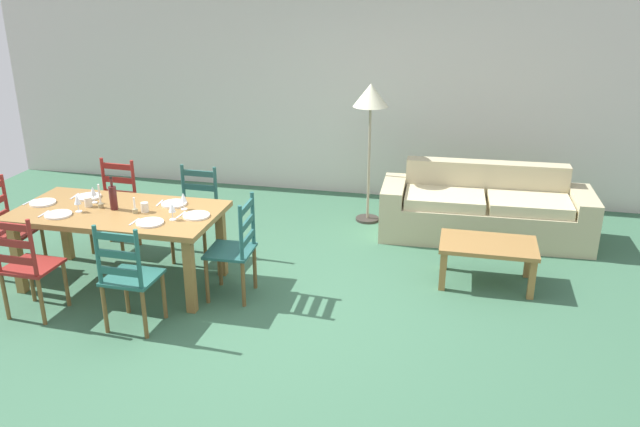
# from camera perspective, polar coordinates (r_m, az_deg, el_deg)

# --- Properties ---
(ground_plane) EXTENTS (9.60, 9.60, 0.02)m
(ground_plane) POSITION_cam_1_polar(r_m,az_deg,el_deg) (5.92, -4.22, -8.07)
(ground_plane) COLOR #376247
(wall_far) EXTENTS (9.60, 0.16, 2.70)m
(wall_far) POSITION_cam_1_polar(r_m,az_deg,el_deg) (8.53, 2.02, 10.70)
(wall_far) COLOR beige
(wall_far) RESTS_ON ground_plane
(dining_table) EXTENTS (1.90, 0.96, 0.75)m
(dining_table) POSITION_cam_1_polar(r_m,az_deg,el_deg) (6.30, -17.31, -0.43)
(dining_table) COLOR olive
(dining_table) RESTS_ON ground_plane
(dining_chair_near_left) EXTENTS (0.43, 0.41, 0.96)m
(dining_chair_near_left) POSITION_cam_1_polar(r_m,az_deg,el_deg) (6.05, -24.38, -4.19)
(dining_chair_near_left) COLOR maroon
(dining_chair_near_left) RESTS_ON ground_plane
(dining_chair_near_right) EXTENTS (0.43, 0.41, 0.96)m
(dining_chair_near_right) POSITION_cam_1_polar(r_m,az_deg,el_deg) (5.54, -16.52, -5.37)
(dining_chair_near_right) COLOR #235B52
(dining_chair_near_right) RESTS_ON ground_plane
(dining_chair_far_left) EXTENTS (0.44, 0.42, 0.96)m
(dining_chair_far_left) POSITION_cam_1_polar(r_m,az_deg,el_deg) (7.21, -17.60, 0.65)
(dining_chair_far_left) COLOR maroon
(dining_chair_far_left) RESTS_ON ground_plane
(dining_chair_far_right) EXTENTS (0.43, 0.41, 0.96)m
(dining_chair_far_right) POSITION_cam_1_polar(r_m,az_deg,el_deg) (6.76, -10.85, -0.06)
(dining_chair_far_right) COLOR #24534D
(dining_chair_far_right) RESTS_ON ground_plane
(dining_chair_head_west) EXTENTS (0.42, 0.44, 0.96)m
(dining_chair_head_west) POSITION_cam_1_polar(r_m,az_deg,el_deg) (6.98, -25.72, -1.16)
(dining_chair_head_west) COLOR maroon
(dining_chair_head_west) RESTS_ON ground_plane
(dining_chair_head_east) EXTENTS (0.41, 0.43, 0.96)m
(dining_chair_head_east) POSITION_cam_1_polar(r_m,az_deg,el_deg) (5.89, -7.44, -3.06)
(dining_chair_head_east) COLOR #235652
(dining_chair_head_east) RESTS_ON ground_plane
(dinner_plate_near_left) EXTENTS (0.24, 0.24, 0.02)m
(dinner_plate_near_left) POSITION_cam_1_polar(r_m,az_deg,el_deg) (6.30, -22.06, -0.09)
(dinner_plate_near_left) COLOR white
(dinner_plate_near_left) RESTS_ON dining_table
(fork_near_left) EXTENTS (0.02, 0.17, 0.01)m
(fork_near_left) POSITION_cam_1_polar(r_m,az_deg,el_deg) (6.39, -23.17, -0.03)
(fork_near_left) COLOR silver
(fork_near_left) RESTS_ON dining_table
(dinner_plate_near_right) EXTENTS (0.24, 0.24, 0.02)m
(dinner_plate_near_right) POSITION_cam_1_polar(r_m,az_deg,el_deg) (5.85, -14.75, -0.78)
(dinner_plate_near_right) COLOR white
(dinner_plate_near_right) RESTS_ON dining_table
(fork_near_right) EXTENTS (0.02, 0.17, 0.01)m
(fork_near_right) POSITION_cam_1_polar(r_m,az_deg,el_deg) (5.92, -16.04, -0.71)
(fork_near_right) COLOR silver
(fork_near_right) RESTS_ON dining_table
(dinner_plate_far_left) EXTENTS (0.24, 0.24, 0.02)m
(dinner_plate_far_left) POSITION_cam_1_polar(r_m,az_deg,el_deg) (6.69, -19.72, 1.40)
(dinner_plate_far_left) COLOR white
(dinner_plate_far_left) RESTS_ON dining_table
(fork_far_left) EXTENTS (0.03, 0.17, 0.01)m
(fork_far_left) POSITION_cam_1_polar(r_m,az_deg,el_deg) (6.77, -20.79, 1.44)
(fork_far_left) COLOR silver
(fork_far_left) RESTS_ON dining_table
(dinner_plate_far_right) EXTENTS (0.24, 0.24, 0.02)m
(dinner_plate_far_right) POSITION_cam_1_polar(r_m,az_deg,el_deg) (6.27, -12.72, 0.85)
(dinner_plate_far_right) COLOR white
(dinner_plate_far_right) RESTS_ON dining_table
(fork_far_right) EXTENTS (0.03, 0.17, 0.01)m
(fork_far_right) POSITION_cam_1_polar(r_m,az_deg,el_deg) (6.33, -13.95, 0.90)
(fork_far_right) COLOR silver
(fork_far_right) RESTS_ON dining_table
(dinner_plate_head_west) EXTENTS (0.24, 0.24, 0.02)m
(dinner_plate_head_west) POSITION_cam_1_polar(r_m,az_deg,el_deg) (6.68, -23.23, 0.88)
(dinner_plate_head_west) COLOR white
(dinner_plate_head_west) RESTS_ON dining_table
(fork_head_west) EXTENTS (0.03, 0.17, 0.01)m
(fork_head_west) POSITION_cam_1_polar(r_m,az_deg,el_deg) (6.77, -24.26, 0.92)
(fork_head_west) COLOR silver
(fork_head_west) RESTS_ON dining_table
(dinner_plate_head_east) EXTENTS (0.24, 0.24, 0.02)m
(dinner_plate_head_east) POSITION_cam_1_polar(r_m,az_deg,el_deg) (5.92, -10.83, -0.18)
(dinner_plate_head_east) COLOR white
(dinner_plate_head_east) RESTS_ON dining_table
(fork_head_east) EXTENTS (0.03, 0.17, 0.01)m
(fork_head_east) POSITION_cam_1_polar(r_m,az_deg,el_deg) (5.98, -12.15, -0.12)
(fork_head_east) COLOR silver
(fork_head_east) RESTS_ON dining_table
(wine_bottle) EXTENTS (0.07, 0.07, 0.32)m
(wine_bottle) POSITION_cam_1_polar(r_m,az_deg,el_deg) (6.26, -17.76, 1.38)
(wine_bottle) COLOR #471919
(wine_bottle) RESTS_ON dining_table
(wine_glass_near_left) EXTENTS (0.06, 0.06, 0.16)m
(wine_glass_near_left) POSITION_cam_1_polar(r_m,az_deg,el_deg) (6.30, -20.60, 1.09)
(wine_glass_near_left) COLOR white
(wine_glass_near_left) RESTS_ON dining_table
(wine_glass_near_right) EXTENTS (0.06, 0.06, 0.16)m
(wine_glass_near_right) POSITION_cam_1_polar(r_m,az_deg,el_deg) (5.85, -12.91, 0.47)
(wine_glass_near_right) COLOR white
(wine_glass_near_right) RESTS_ON dining_table
(wine_glass_far_left) EXTENTS (0.06, 0.06, 0.16)m
(wine_glass_far_left) POSITION_cam_1_polar(r_m,az_deg,el_deg) (6.49, -19.37, 1.82)
(wine_glass_far_left) COLOR white
(wine_glass_far_left) RESTS_ON dining_table
(wine_glass_far_right) EXTENTS (0.06, 0.06, 0.16)m
(wine_glass_far_right) POSITION_cam_1_polar(r_m,az_deg,el_deg) (6.09, -11.94, 1.34)
(wine_glass_far_right) COLOR white
(wine_glass_far_right) RESTS_ON dining_table
(coffee_cup_primary) EXTENTS (0.07, 0.07, 0.09)m
(coffee_cup_primary) POSITION_cam_1_polar(r_m,az_deg,el_deg) (6.13, -15.18, 0.54)
(coffee_cup_primary) COLOR beige
(coffee_cup_primary) RESTS_ON dining_table
(coffee_cup_secondary) EXTENTS (0.07, 0.07, 0.09)m
(coffee_cup_secondary) POSITION_cam_1_polar(r_m,az_deg,el_deg) (6.43, -19.74, 0.97)
(coffee_cup_secondary) COLOR beige
(coffee_cup_secondary) RESTS_ON dining_table
(candle_tall) EXTENTS (0.05, 0.05, 0.23)m
(candle_tall) POSITION_cam_1_polar(r_m,az_deg,el_deg) (6.35, -18.78, 1.03)
(candle_tall) COLOR #998C66
(candle_tall) RESTS_ON dining_table
(candle_short) EXTENTS (0.05, 0.05, 0.15)m
(candle_short) POSITION_cam_1_polar(r_m,az_deg,el_deg) (6.13, -15.99, 0.39)
(candle_short) COLOR #998C66
(candle_short) RESTS_ON dining_table
(couch) EXTENTS (2.31, 0.87, 0.80)m
(couch) POSITION_cam_1_polar(r_m,az_deg,el_deg) (7.48, 14.28, 0.19)
(couch) COLOR tan
(couch) RESTS_ON ground_plane
(coffee_table) EXTENTS (0.90, 0.56, 0.42)m
(coffee_table) POSITION_cam_1_polar(r_m,az_deg,el_deg) (6.33, 14.57, -3.06)
(coffee_table) COLOR olive
(coffee_table) RESTS_ON ground_plane
(standing_lamp) EXTENTS (0.40, 0.40, 1.64)m
(standing_lamp) POSITION_cam_1_polar(r_m,az_deg,el_deg) (7.42, 4.47, 9.61)
(standing_lamp) COLOR #332D28
(standing_lamp) RESTS_ON ground_plane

